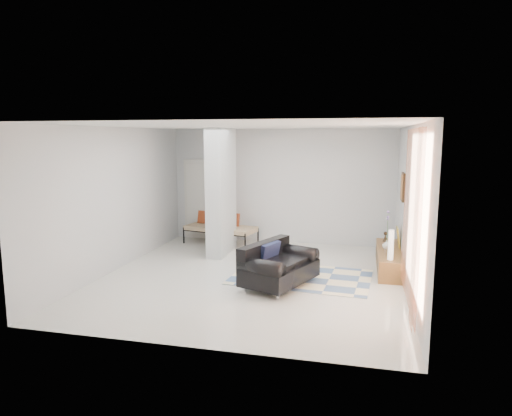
# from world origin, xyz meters

# --- Properties ---
(floor) EXTENTS (6.00, 6.00, 0.00)m
(floor) POSITION_xyz_m (0.00, 0.00, 0.00)
(floor) COLOR beige
(floor) RESTS_ON ground
(ceiling) EXTENTS (6.00, 6.00, 0.00)m
(ceiling) POSITION_xyz_m (0.00, 0.00, 2.80)
(ceiling) COLOR white
(ceiling) RESTS_ON wall_back
(wall_back) EXTENTS (6.00, 0.00, 6.00)m
(wall_back) POSITION_xyz_m (0.00, 3.00, 1.40)
(wall_back) COLOR silver
(wall_back) RESTS_ON ground
(wall_front) EXTENTS (6.00, 0.00, 6.00)m
(wall_front) POSITION_xyz_m (0.00, -3.00, 1.40)
(wall_front) COLOR silver
(wall_front) RESTS_ON ground
(wall_left) EXTENTS (0.00, 6.00, 6.00)m
(wall_left) POSITION_xyz_m (-2.75, 0.00, 1.40)
(wall_left) COLOR silver
(wall_left) RESTS_ON ground
(wall_right) EXTENTS (0.00, 6.00, 6.00)m
(wall_right) POSITION_xyz_m (2.75, 0.00, 1.40)
(wall_right) COLOR silver
(wall_right) RESTS_ON ground
(partition_column) EXTENTS (0.35, 1.20, 2.80)m
(partition_column) POSITION_xyz_m (-1.10, 1.60, 1.40)
(partition_column) COLOR #B3B9BB
(partition_column) RESTS_ON floor
(hallway_door) EXTENTS (0.85, 0.06, 2.04)m
(hallway_door) POSITION_xyz_m (-2.10, 2.96, 1.02)
(hallway_door) COLOR beige
(hallway_door) RESTS_ON floor
(curtain) EXTENTS (0.00, 2.55, 2.55)m
(curtain) POSITION_xyz_m (2.67, -1.15, 1.45)
(curtain) COLOR orange
(curtain) RESTS_ON wall_right
(wall_art) EXTENTS (0.04, 0.45, 0.55)m
(wall_art) POSITION_xyz_m (2.72, 1.14, 1.65)
(wall_art) COLOR #341F0E
(wall_art) RESTS_ON wall_right
(media_console) EXTENTS (0.45, 2.05, 0.80)m
(media_console) POSITION_xyz_m (2.52, 1.14, 0.20)
(media_console) COLOR brown
(media_console) RESTS_ON floor
(loveseat) EXTENTS (1.31, 1.65, 0.76)m
(loveseat) POSITION_xyz_m (0.54, -0.38, 0.36)
(loveseat) COLOR silver
(loveseat) RESTS_ON floor
(daybed) EXTENTS (1.85, 1.08, 0.77)m
(daybed) POSITION_xyz_m (-1.42, 2.48, 0.42)
(daybed) COLOR black
(daybed) RESTS_ON floor
(area_rug) EXTENTS (2.65, 1.87, 0.01)m
(area_rug) POSITION_xyz_m (0.90, 0.20, 0.01)
(area_rug) COLOR beige
(area_rug) RESTS_ON floor
(cylinder_lamp) EXTENTS (0.10, 0.10, 0.55)m
(cylinder_lamp) POSITION_xyz_m (2.50, 0.36, 0.67)
(cylinder_lamp) COLOR silver
(cylinder_lamp) RESTS_ON media_console
(bronze_figurine) EXTENTS (0.12, 0.12, 0.21)m
(bronze_figurine) POSITION_xyz_m (2.47, 1.83, 0.51)
(bronze_figurine) COLOR #322316
(bronze_figurine) RESTS_ON media_console
(vase) EXTENTS (0.19, 0.19, 0.18)m
(vase) POSITION_xyz_m (2.47, 1.16, 0.49)
(vase) COLOR silver
(vase) RESTS_ON media_console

